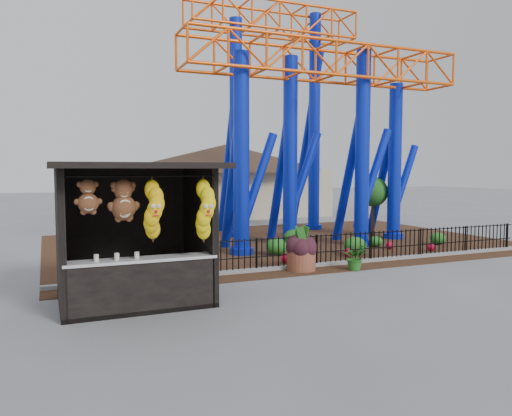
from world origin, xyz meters
name	(u,v)px	position (x,y,z in m)	size (l,w,h in m)	color
ground	(276,300)	(0.00, 0.00, 0.00)	(120.00, 120.00, 0.00)	slate
mulch_bed	(281,242)	(4.00, 8.00, 0.01)	(18.00, 12.00, 0.02)	#331E11
curb	(350,262)	(4.00, 3.00, 0.06)	(18.00, 0.18, 0.12)	gray
prize_booth	(135,235)	(-3.00, 0.90, 1.53)	(3.50, 3.40, 3.12)	black
picket_fence	(374,247)	(4.90, 3.00, 0.50)	(12.20, 0.06, 1.00)	black
roller_coaster	(304,85)	(5.12, 8.23, 6.44)	(11.00, 6.37, 10.82)	#0B20C0
terracotta_planter	(301,261)	(2.10, 2.70, 0.30)	(0.86, 0.86, 0.59)	brown
planter_foliage	(301,240)	(2.10, 2.70, 0.91)	(0.70, 0.70, 0.64)	black
potted_plant	(355,257)	(3.59, 2.13, 0.39)	(0.70, 0.60, 0.77)	#1F4D16
landscaping	(332,243)	(4.85, 5.43, 0.31)	(7.77, 3.52, 0.66)	#1F591A
pavilion	(228,168)	(6.00, 20.00, 3.07)	(15.00, 15.00, 4.80)	#BFAD8C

